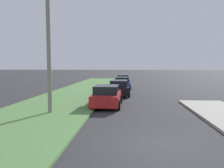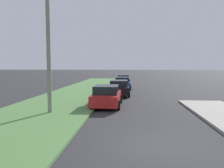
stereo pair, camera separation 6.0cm
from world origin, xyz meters
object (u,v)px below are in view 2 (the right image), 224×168
Objects in this scene: parked_car_red at (107,96)px; parked_car_silver at (123,80)px; streetlight at (55,38)px; parked_car_blue at (122,83)px; parked_car_black at (119,88)px.

parked_car_silver is (18.05, -0.72, 0.00)m from parked_car_red.
parked_car_silver is at bearing -9.34° from streetlight.
parked_car_blue is 1.01× the size of parked_car_silver.
parked_car_blue is 6.43m from parked_car_silver.
streetlight is (-20.88, 3.43, 3.67)m from parked_car_silver.
parked_car_black and parked_car_silver have the same top height.
parked_car_red is 5.37m from streetlight.
parked_car_red and parked_car_silver have the same top height.
parked_car_red and parked_car_black have the same top height.
parked_car_silver is (12.32, -0.12, 0.00)m from parked_car_black.
streetlight is (-14.46, 3.45, 3.67)m from parked_car_blue.
streetlight is (-8.57, 3.32, 3.67)m from parked_car_black.
parked_car_silver is (6.43, 0.01, 0.00)m from parked_car_blue.
parked_car_blue is at bearing -13.40° from streetlight.
parked_car_blue and parked_car_silver have the same top height.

